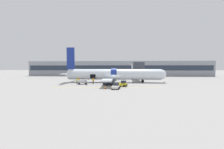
# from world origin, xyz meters

# --- Properties ---
(ground_plane) EXTENTS (500.00, 500.00, 0.00)m
(ground_plane) POSITION_xyz_m (0.00, 0.00, 0.00)
(ground_plane) COLOR gray
(apron_marking_line) EXTENTS (26.22, 2.62, 0.01)m
(apron_marking_line) POSITION_xyz_m (-1.83, -9.34, 0.00)
(apron_marking_line) COLOR yellow
(apron_marking_line) RESTS_ON ground_plane
(terminal_strip) EXTENTS (105.79, 8.92, 8.63)m
(terminal_strip) POSITION_xyz_m (0.00, 40.05, 4.32)
(terminal_strip) COLOR gray
(terminal_strip) RESTS_ON ground_plane
(jet_bridge_stub) EXTENTS (3.75, 13.34, 6.71)m
(jet_bridge_stub) POSITION_xyz_m (7.53, 9.93, 4.95)
(jet_bridge_stub) COLOR #4C4C51
(jet_bridge_stub) RESTS_ON ground_plane
(airplane) EXTENTS (33.70, 27.48, 11.48)m
(airplane) POSITION_xyz_m (-1.23, 2.57, 2.53)
(airplane) COLOR silver
(airplane) RESTS_ON ground_plane
(baggage_tug_lead) EXTENTS (2.14, 2.61, 1.39)m
(baggage_tug_lead) POSITION_xyz_m (0.38, -11.60, 0.59)
(baggage_tug_lead) COLOR silver
(baggage_tug_lead) RESTS_ON ground_plane
(baggage_tug_mid) EXTENTS (2.69, 2.35, 1.55)m
(baggage_tug_mid) POSITION_xyz_m (1.96, -7.22, 0.65)
(baggage_tug_mid) COLOR yellow
(baggage_tug_mid) RESTS_ON ground_plane
(baggage_cart_loading) EXTENTS (3.60, 2.28, 1.18)m
(baggage_cart_loading) POSITION_xyz_m (-9.42, -3.25, 0.62)
(baggage_cart_loading) COLOR #B7BABF
(baggage_cart_loading) RESTS_ON ground_plane
(ground_crew_loader_a) EXTENTS (0.56, 0.56, 1.77)m
(ground_crew_loader_a) POSITION_xyz_m (-11.55, -0.28, 0.93)
(ground_crew_loader_a) COLOR #2D2D33
(ground_crew_loader_a) RESTS_ON ground_plane
(ground_crew_loader_b) EXTENTS (0.52, 0.52, 1.63)m
(ground_crew_loader_b) POSITION_xyz_m (-11.67, -1.65, 0.86)
(ground_crew_loader_b) COLOR black
(ground_crew_loader_b) RESTS_ON ground_plane
(ground_crew_driver) EXTENTS (0.61, 0.45, 1.76)m
(ground_crew_driver) POSITION_xyz_m (-6.78, -1.54, 0.93)
(ground_crew_driver) COLOR #2D2D33
(ground_crew_driver) RESTS_ON ground_plane
(suitcase_on_tarmac_upright) EXTENTS (0.39, 0.33, 0.64)m
(suitcase_on_tarmac_upright) POSITION_xyz_m (-7.93, -4.94, 0.27)
(suitcase_on_tarmac_upright) COLOR #2D2D33
(suitcase_on_tarmac_upright) RESTS_ON ground_plane
(safety_cone_nose) EXTENTS (0.55, 0.55, 0.59)m
(safety_cone_nose) POSITION_xyz_m (15.15, 1.98, 0.27)
(safety_cone_nose) COLOR black
(safety_cone_nose) RESTS_ON ground_plane
(safety_cone_engine_left) EXTENTS (0.48, 0.48, 0.73)m
(safety_cone_engine_left) POSITION_xyz_m (-2.09, -11.70, 0.34)
(safety_cone_engine_left) COLOR black
(safety_cone_engine_left) RESTS_ON ground_plane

